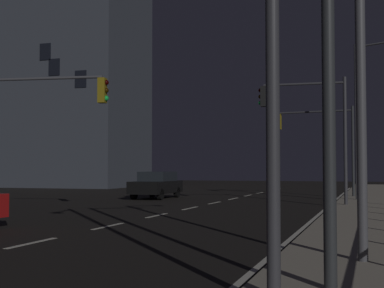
{
  "coord_description": "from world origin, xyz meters",
  "views": [
    {
      "loc": [
        7.73,
        -2.44,
        1.79
      ],
      "look_at": [
        0.54,
        19.62,
        2.79
      ],
      "focal_mm": 52.05,
      "sensor_mm": 36.0,
      "label": 1
    }
  ],
  "objects_px": {
    "traffic_light_mid_right": "(42,113)",
    "traffic_light_mid_left": "(308,115)",
    "street_lamp_median": "(371,11)",
    "street_lamp_corner": "(363,105)",
    "building_distant": "(53,43)",
    "traffic_light_far_left": "(317,133)",
    "car_oncoming": "(157,184)"
  },
  "relations": [
    {
      "from": "traffic_light_mid_left",
      "to": "street_lamp_corner",
      "type": "distance_m",
      "value": 5.04
    },
    {
      "from": "street_lamp_corner",
      "to": "building_distant",
      "type": "xyz_separation_m",
      "value": [
        -29.45,
        17.13,
        9.09
      ]
    },
    {
      "from": "car_oncoming",
      "to": "building_distant",
      "type": "distance_m",
      "value": 27.97
    },
    {
      "from": "car_oncoming",
      "to": "traffic_light_mid_left",
      "type": "relative_size",
      "value": 0.76
    },
    {
      "from": "traffic_light_far_left",
      "to": "building_distant",
      "type": "height_order",
      "value": "building_distant"
    },
    {
      "from": "car_oncoming",
      "to": "traffic_light_mid_left",
      "type": "xyz_separation_m",
      "value": [
        9.27,
        -4.52,
        3.38
      ]
    },
    {
      "from": "traffic_light_mid_left",
      "to": "building_distant",
      "type": "height_order",
      "value": "building_distant"
    },
    {
      "from": "traffic_light_far_left",
      "to": "street_lamp_corner",
      "type": "distance_m",
      "value": 4.87
    },
    {
      "from": "car_oncoming",
      "to": "street_lamp_median",
      "type": "bearing_deg",
      "value": -58.69
    },
    {
      "from": "traffic_light_mid_right",
      "to": "traffic_light_mid_left",
      "type": "height_order",
      "value": "traffic_light_mid_left"
    },
    {
      "from": "car_oncoming",
      "to": "traffic_light_far_left",
      "type": "xyz_separation_m",
      "value": [
        8.91,
        3.72,
        3.1
      ]
    },
    {
      "from": "street_lamp_corner",
      "to": "street_lamp_median",
      "type": "bearing_deg",
      "value": -88.7
    },
    {
      "from": "traffic_light_mid_right",
      "to": "building_distant",
      "type": "bearing_deg",
      "value": 121.64
    },
    {
      "from": "car_oncoming",
      "to": "traffic_light_mid_left",
      "type": "bearing_deg",
      "value": -26.0
    },
    {
      "from": "car_oncoming",
      "to": "traffic_light_mid_right",
      "type": "xyz_separation_m",
      "value": [
        -0.06,
        -11.82,
        3.1
      ]
    },
    {
      "from": "street_lamp_median",
      "to": "building_distant",
      "type": "distance_m",
      "value": 48.39
    },
    {
      "from": "traffic_light_mid_right",
      "to": "street_lamp_corner",
      "type": "height_order",
      "value": "street_lamp_corner"
    },
    {
      "from": "street_lamp_median",
      "to": "building_distant",
      "type": "height_order",
      "value": "building_distant"
    },
    {
      "from": "traffic_light_far_left",
      "to": "traffic_light_mid_right",
      "type": "xyz_separation_m",
      "value": [
        -8.96,
        -15.53,
        0.0
      ]
    },
    {
      "from": "car_oncoming",
      "to": "street_lamp_median",
      "type": "distance_m",
      "value": 23.58
    },
    {
      "from": "traffic_light_far_left",
      "to": "car_oncoming",
      "type": "bearing_deg",
      "value": -157.36
    },
    {
      "from": "traffic_light_far_left",
      "to": "street_lamp_corner",
      "type": "relative_size",
      "value": 0.65
    },
    {
      "from": "street_lamp_median",
      "to": "street_lamp_corner",
      "type": "distance_m",
      "value": 19.73
    },
    {
      "from": "street_lamp_corner",
      "to": "traffic_light_far_left",
      "type": "bearing_deg",
      "value": 125.27
    },
    {
      "from": "street_lamp_median",
      "to": "building_distant",
      "type": "bearing_deg",
      "value": 129.04
    },
    {
      "from": "traffic_light_mid_left",
      "to": "street_lamp_corner",
      "type": "xyz_separation_m",
      "value": [
        2.38,
        4.37,
        0.85
      ]
    },
    {
      "from": "traffic_light_mid_left",
      "to": "street_lamp_corner",
      "type": "bearing_deg",
      "value": 61.44
    },
    {
      "from": "street_lamp_corner",
      "to": "building_distant",
      "type": "height_order",
      "value": "building_distant"
    },
    {
      "from": "traffic_light_mid_right",
      "to": "street_lamp_median",
      "type": "bearing_deg",
      "value": -33.55
    },
    {
      "from": "traffic_light_far_left",
      "to": "traffic_light_mid_right",
      "type": "relative_size",
      "value": 0.96
    },
    {
      "from": "traffic_light_mid_right",
      "to": "street_lamp_median",
      "type": "height_order",
      "value": "street_lamp_median"
    },
    {
      "from": "car_oncoming",
      "to": "building_distant",
      "type": "relative_size",
      "value": 0.16
    }
  ]
}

